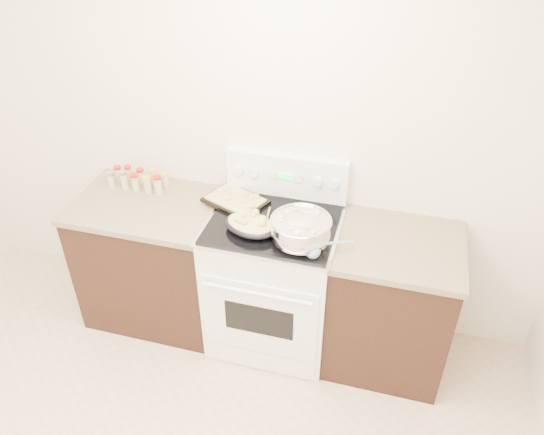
% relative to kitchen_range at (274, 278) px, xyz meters
% --- Properties ---
extents(room_shell, '(4.10, 3.60, 2.75)m').
position_rel_kitchen_range_xyz_m(room_shell, '(-0.35, -1.42, 1.21)').
color(room_shell, silver).
rests_on(room_shell, ground).
extents(counter_left, '(0.93, 0.67, 0.92)m').
position_rel_kitchen_range_xyz_m(counter_left, '(-0.83, 0.01, -0.03)').
color(counter_left, black).
rests_on(counter_left, ground).
extents(counter_right, '(0.73, 0.67, 0.92)m').
position_rel_kitchen_range_xyz_m(counter_right, '(0.73, 0.01, -0.03)').
color(counter_right, black).
rests_on(counter_right, ground).
extents(kitchen_range, '(0.78, 0.73, 1.22)m').
position_rel_kitchen_range_xyz_m(kitchen_range, '(0.00, 0.00, 0.00)').
color(kitchen_range, white).
rests_on(kitchen_range, ground).
extents(mixing_bowl, '(0.42, 0.42, 0.20)m').
position_rel_kitchen_range_xyz_m(mixing_bowl, '(0.19, -0.16, 0.53)').
color(mixing_bowl, silver).
rests_on(mixing_bowl, kitchen_range).
extents(roasting_pan, '(0.37, 0.30, 0.12)m').
position_rel_kitchen_range_xyz_m(roasting_pan, '(-0.10, -0.14, 0.50)').
color(roasting_pan, black).
rests_on(roasting_pan, kitchen_range).
extents(baking_sheet, '(0.43, 0.37, 0.06)m').
position_rel_kitchen_range_xyz_m(baking_sheet, '(-0.28, 0.12, 0.47)').
color(baking_sheet, black).
rests_on(baking_sheet, kitchen_range).
extents(wooden_spoon, '(0.06, 0.25, 0.04)m').
position_rel_kitchen_range_xyz_m(wooden_spoon, '(-0.05, -0.08, 0.46)').
color(wooden_spoon, '#AB714E').
rests_on(wooden_spoon, kitchen_range).
extents(blue_ladle, '(0.24, 0.19, 0.10)m').
position_rel_kitchen_range_xyz_m(blue_ladle, '(0.29, -0.26, 0.49)').
color(blue_ladle, '#78AEB4').
rests_on(blue_ladle, kitchen_range).
extents(spice_jars, '(0.39, 0.14, 0.13)m').
position_rel_kitchen_range_xyz_m(spice_jars, '(-0.95, 0.16, 0.49)').
color(spice_jars, '#BFB28C').
rests_on(spice_jars, counter_left).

